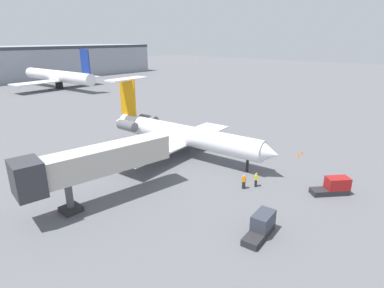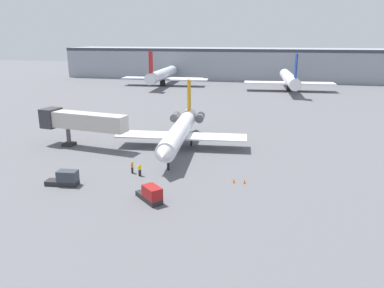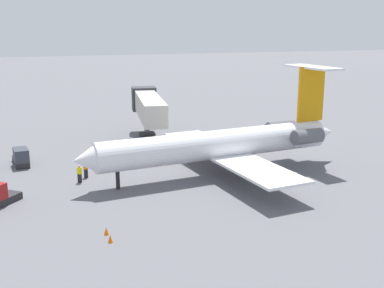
# 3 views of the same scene
# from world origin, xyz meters

# --- Properties ---
(ground_plane) EXTENTS (400.00, 400.00, 0.10)m
(ground_plane) POSITION_xyz_m (0.00, 0.00, -0.05)
(ground_plane) COLOR #5B5B60
(regional_jet) EXTENTS (21.79, 28.25, 10.19)m
(regional_jet) POSITION_xyz_m (0.52, 0.88, 3.14)
(regional_jet) COLOR white
(regional_jet) RESTS_ON ground_plane
(jet_bridge) EXTENTS (15.74, 5.11, 6.13)m
(jet_bridge) POSITION_xyz_m (-15.88, -2.62, 4.44)
(jet_bridge) COLOR #B7B2A8
(jet_bridge) RESTS_ON ground_plane
(ground_crew_marshaller) EXTENTS (0.34, 0.45, 1.69)m
(ground_crew_marshaller) POSITION_xyz_m (-2.72, -12.23, 0.86)
(ground_crew_marshaller) COLOR black
(ground_crew_marshaller) RESTS_ON ground_plane
(ground_crew_loader) EXTENTS (0.48, 0.45, 1.69)m
(ground_crew_loader) POSITION_xyz_m (-1.37, -12.98, 0.86)
(ground_crew_loader) COLOR black
(ground_crew_loader) RESTS_ON ground_plane
(baggage_tug_lead) EXTENTS (3.91, 3.72, 1.90)m
(baggage_tug_lead) POSITION_xyz_m (2.70, -20.19, 0.84)
(baggage_tug_lead) COLOR #262628
(baggage_tug_lead) RESTS_ON ground_plane
(baggage_tug_trailing) EXTENTS (4.13, 1.82, 1.90)m
(baggage_tug_trailing) POSITION_xyz_m (-9.15, -18.09, 0.84)
(baggage_tug_trailing) COLOR #262628
(baggage_tug_trailing) RESTS_ON ground_plane
(traffic_cone_near) EXTENTS (0.36, 0.36, 0.55)m
(traffic_cone_near) POSITION_xyz_m (10.98, -12.57, 0.28)
(traffic_cone_near) COLOR orange
(traffic_cone_near) RESTS_ON ground_plane
(traffic_cone_mid) EXTENTS (0.36, 0.36, 0.55)m
(traffic_cone_mid) POSITION_xyz_m (12.31, -12.53, 0.28)
(traffic_cone_mid) COLOR orange
(traffic_cone_mid) RESTS_ON ground_plane
(parked_airliner_west_mid) EXTENTS (29.99, 35.40, 13.00)m
(parked_airliner_west_mid) POSITION_xyz_m (18.68, 73.27, 4.10)
(parked_airliner_west_mid) COLOR white
(parked_airliner_west_mid) RESTS_ON ground_plane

